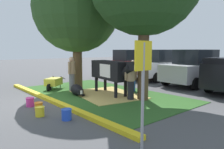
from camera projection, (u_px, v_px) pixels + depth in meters
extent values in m
plane|color=#4C4C4F|center=(47.00, 101.00, 8.18)|extent=(80.00, 80.00, 0.00)
cube|color=#2D5B23|center=(101.00, 94.00, 9.61)|extent=(8.01, 4.44, 0.02)
cube|color=yellow|center=(52.00, 101.00, 8.08)|extent=(9.21, 0.24, 0.12)
cube|color=tan|center=(107.00, 95.00, 9.35)|extent=(3.58, 2.93, 0.04)
cylinder|color=brown|center=(78.00, 64.00, 11.01)|extent=(0.48, 0.48, 2.53)
sphere|color=#2D5123|center=(77.00, 9.00, 10.69)|extent=(4.41, 4.41, 4.41)
cylinder|color=brown|center=(143.00, 60.00, 8.25)|extent=(0.43, 0.43, 3.18)
cube|color=black|center=(110.00, 70.00, 9.37)|extent=(2.38, 1.04, 0.80)
cube|color=white|center=(112.00, 70.00, 9.24)|extent=(1.00, 0.85, 0.56)
cylinder|color=black|center=(127.00, 70.00, 8.23)|extent=(0.68, 0.41, 0.58)
cube|color=black|center=(132.00, 66.00, 7.94)|extent=(0.47, 0.32, 0.32)
cube|color=white|center=(136.00, 68.00, 7.77)|extent=(0.15, 0.22, 0.20)
cylinder|color=black|center=(126.00, 89.00, 8.85)|extent=(0.14, 0.14, 0.71)
cylinder|color=black|center=(116.00, 90.00, 8.60)|extent=(0.14, 0.14, 0.71)
cylinder|color=black|center=(105.00, 84.00, 10.31)|extent=(0.14, 0.14, 0.71)
cylinder|color=black|center=(96.00, 84.00, 10.06)|extent=(0.14, 0.14, 0.71)
cylinder|color=black|center=(98.00, 73.00, 10.41)|extent=(0.06, 0.06, 0.70)
ellipsoid|color=black|center=(77.00, 90.00, 9.34)|extent=(1.19, 0.77, 0.48)
cube|color=black|center=(80.00, 92.00, 8.79)|extent=(0.33, 0.27, 0.22)
cube|color=silver|center=(81.00, 92.00, 8.68)|extent=(0.09, 0.11, 0.16)
cylinder|color=black|center=(83.00, 95.00, 9.11)|extent=(0.36, 0.19, 0.10)
cylinder|color=slate|center=(72.00, 83.00, 10.21)|extent=(0.26, 0.26, 0.85)
cylinder|color=#9E7F5B|center=(72.00, 68.00, 10.12)|extent=(0.34, 0.34, 0.59)
sphere|color=tan|center=(71.00, 59.00, 10.08)|extent=(0.23, 0.23, 0.23)
cylinder|color=#9E7F5B|center=(74.00, 67.00, 10.33)|extent=(0.09, 0.09, 0.56)
cylinder|color=#9E7F5B|center=(69.00, 68.00, 9.91)|extent=(0.09, 0.09, 0.56)
cylinder|color=#23478C|center=(133.00, 83.00, 10.16)|extent=(0.26, 0.26, 0.77)
cylinder|color=maroon|center=(133.00, 70.00, 10.08)|extent=(0.34, 0.34, 0.53)
sphere|color=tan|center=(133.00, 62.00, 10.04)|extent=(0.21, 0.21, 0.21)
cylinder|color=maroon|center=(136.00, 70.00, 9.92)|extent=(0.09, 0.09, 0.50)
cylinder|color=maroon|center=(129.00, 69.00, 10.24)|extent=(0.09, 0.09, 0.50)
cylinder|color=black|center=(131.00, 91.00, 8.34)|extent=(0.26, 0.26, 0.78)
cylinder|color=#9E7F5B|center=(131.00, 74.00, 8.26)|extent=(0.34, 0.34, 0.54)
sphere|color=#8C664C|center=(131.00, 65.00, 8.22)|extent=(0.21, 0.21, 0.21)
cylinder|color=#9E7F5B|center=(126.00, 74.00, 8.17)|extent=(0.09, 0.09, 0.51)
cylinder|color=#9E7F5B|center=(136.00, 73.00, 8.34)|extent=(0.09, 0.09, 0.51)
cube|color=gold|center=(54.00, 82.00, 10.67)|extent=(1.03, 1.08, 0.36)
cylinder|color=black|center=(49.00, 88.00, 10.20)|extent=(0.31, 0.34, 0.36)
cylinder|color=black|center=(60.00, 86.00, 10.95)|extent=(0.04, 0.04, 0.24)
cylinder|color=black|center=(52.00, 86.00, 11.03)|extent=(0.04, 0.04, 0.24)
cylinder|color=black|center=(63.00, 78.00, 11.25)|extent=(0.37, 0.44, 0.23)
cylinder|color=black|center=(55.00, 78.00, 11.33)|extent=(0.37, 0.44, 0.23)
cylinder|color=#99999E|center=(143.00, 98.00, 4.04)|extent=(0.06, 0.06, 2.13)
cube|color=yellow|center=(143.00, 56.00, 3.94)|extent=(0.04, 0.44, 0.56)
cylinder|color=#EA3893|center=(30.00, 102.00, 7.45)|extent=(0.27, 0.27, 0.31)
torus|color=#EA3893|center=(30.00, 98.00, 7.43)|extent=(0.30, 0.30, 0.02)
cylinder|color=orange|center=(39.00, 107.00, 6.92)|extent=(0.26, 0.26, 0.27)
torus|color=orange|center=(39.00, 103.00, 6.91)|extent=(0.28, 0.28, 0.02)
cylinder|color=yellow|center=(40.00, 112.00, 6.34)|extent=(0.27, 0.27, 0.28)
torus|color=yellow|center=(40.00, 107.00, 6.32)|extent=(0.29, 0.29, 0.02)
cylinder|color=blue|center=(67.00, 115.00, 6.01)|extent=(0.29, 0.29, 0.31)
torus|color=blue|center=(66.00, 109.00, 5.99)|extent=(0.31, 0.31, 0.02)
cube|color=maroon|center=(130.00, 66.00, 16.36)|extent=(2.02, 4.48, 0.90)
cube|color=black|center=(130.00, 55.00, 16.26)|extent=(1.69, 2.28, 0.80)
cylinder|color=black|center=(135.00, 70.00, 17.99)|extent=(0.25, 0.65, 0.64)
cylinder|color=black|center=(151.00, 71.00, 16.57)|extent=(0.25, 0.65, 0.64)
cylinder|color=black|center=(108.00, 72.00, 16.26)|extent=(0.25, 0.65, 0.64)
cylinder|color=black|center=(124.00, 74.00, 14.84)|extent=(0.25, 0.65, 0.64)
cube|color=silver|center=(160.00, 68.00, 14.23)|extent=(2.02, 4.48, 0.90)
cube|color=black|center=(161.00, 56.00, 14.13)|extent=(1.69, 2.28, 0.80)
cylinder|color=black|center=(163.00, 72.00, 15.86)|extent=(0.25, 0.65, 0.64)
cylinder|color=black|center=(184.00, 75.00, 14.44)|extent=(0.25, 0.65, 0.64)
cylinder|color=black|center=(136.00, 75.00, 14.13)|extent=(0.25, 0.65, 0.64)
cylinder|color=black|center=(156.00, 78.00, 12.71)|extent=(0.25, 0.65, 0.64)
cube|color=silver|center=(195.00, 72.00, 11.95)|extent=(2.02, 4.48, 0.90)
cube|color=black|center=(196.00, 57.00, 11.85)|extent=(1.69, 2.28, 0.80)
cylinder|color=black|center=(194.00, 76.00, 13.58)|extent=(0.25, 0.65, 0.64)
cylinder|color=black|center=(223.00, 79.00, 12.16)|extent=(0.25, 0.65, 0.64)
cylinder|color=black|center=(166.00, 80.00, 11.85)|extent=(0.25, 0.65, 0.64)
cylinder|color=black|center=(196.00, 84.00, 10.43)|extent=(0.25, 0.65, 0.64)
cylinder|color=black|center=(209.00, 86.00, 9.82)|extent=(0.25, 0.65, 0.64)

